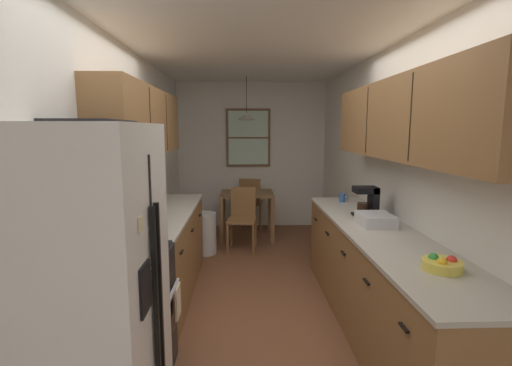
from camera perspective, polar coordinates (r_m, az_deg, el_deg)
name	(u,v)px	position (r m, az deg, el deg)	size (l,w,h in m)	color
ground_plane	(258,285)	(4.32, 0.25, -15.47)	(12.00, 12.00, 0.00)	brown
wall_left	(131,174)	(4.15, -18.70, 1.40)	(0.10, 9.00, 2.55)	white
wall_right	(381,172)	(4.26, 18.73, 1.56)	(0.10, 9.00, 2.55)	white
wall_back	(252,156)	(6.62, -0.70, 4.26)	(4.40, 0.10, 2.55)	white
ceiling_slab	(258,46)	(4.05, 0.27, 20.39)	(4.40, 9.00, 0.08)	white
refrigerator	(80,310)	(2.05, -25.52, -17.30)	(0.74, 0.74, 1.77)	white
stove_range	(122,317)	(2.84, -19.99, -18.85)	(0.66, 0.63, 1.10)	black
microwave_over_range	(94,146)	(2.58, -23.69, 5.23)	(0.39, 0.63, 0.33)	black
counter_left	(163,254)	(4.06, -14.13, -10.53)	(0.64, 2.08, 0.90)	olive
upper_cabinets_left	(143,122)	(3.83, -17.10, 8.99)	(0.33, 2.16, 0.65)	olive
counter_right	(378,280)	(3.46, 18.28, -14.06)	(0.64, 3.01, 0.90)	olive
upper_cabinets_right	(405,119)	(3.22, 22.08, 9.12)	(0.33, 2.69, 0.65)	olive
dining_table	(247,201)	(5.92, -1.43, -2.74)	(0.84, 0.72, 0.74)	brown
dining_chair_near	(242,215)	(5.39, -2.11, -5.03)	(0.45, 0.45, 0.90)	olive
dining_chair_far	(251,200)	(6.50, -0.84, -2.71)	(0.46, 0.46, 0.90)	olive
pendant_light	(247,117)	(5.81, -1.47, 10.23)	(0.28, 0.28, 0.66)	black
back_window	(248,138)	(6.53, -1.20, 6.99)	(0.77, 0.05, 1.01)	brown
trash_bin	(205,233)	(5.29, -7.93, -7.70)	(0.32, 0.32, 0.59)	silver
storage_canister	(143,220)	(3.25, -17.05, -5.43)	(0.11, 0.11, 0.19)	#265999
dish_towel	(178,301)	(2.88, -11.96, -17.45)	(0.02, 0.16, 0.24)	beige
coffee_maker	(368,201)	(3.76, 16.92, -2.64)	(0.22, 0.18, 0.29)	black
mug_by_coffeemaker	(342,198)	(4.43, 13.19, -2.20)	(0.11, 0.07, 0.11)	#335999
fruit_bowl	(442,264)	(2.54, 26.80, -11.10)	(0.23, 0.23, 0.09)	#E5D14C
dish_rack	(375,219)	(3.46, 17.97, -5.37)	(0.28, 0.34, 0.10)	silver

